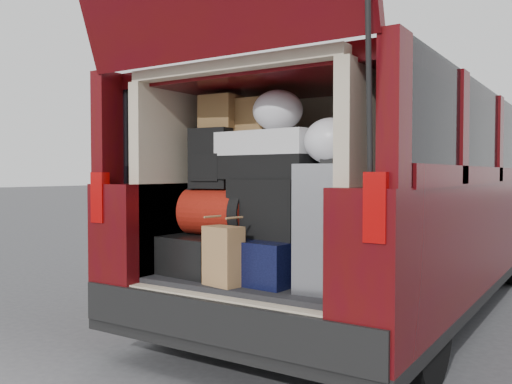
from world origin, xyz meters
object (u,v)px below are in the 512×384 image
(navy_hardshell, at_px, (273,259))
(twotone_duffel, at_px, (271,155))
(black_soft_case, at_px, (272,208))
(red_duffel, at_px, (219,212))
(kraft_bag, at_px, (223,256))
(black_hardshell, at_px, (210,253))
(backpack, at_px, (212,158))
(silver_roller, at_px, (333,227))

(navy_hardshell, bearing_deg, twotone_duffel, 134.13)
(black_soft_case, bearing_deg, red_duffel, -171.70)
(black_soft_case, bearing_deg, kraft_bag, -106.65)
(black_hardshell, relative_size, kraft_bag, 1.78)
(black_hardshell, relative_size, backpack, 1.56)
(navy_hardshell, bearing_deg, black_hardshell, -176.05)
(black_hardshell, relative_size, navy_hardshell, 1.04)
(black_soft_case, distance_m, twotone_duffel, 0.31)
(navy_hardshell, xyz_separation_m, red_duffel, (-0.38, -0.00, 0.25))
(red_duffel, height_order, twotone_duffel, twotone_duffel)
(black_hardshell, distance_m, twotone_duffel, 0.74)
(twotone_duffel, bearing_deg, backpack, -166.49)
(red_duffel, bearing_deg, black_hardshell, 171.79)
(navy_hardshell, bearing_deg, backpack, -175.20)
(silver_roller, xyz_separation_m, backpack, (-0.84, 0.05, 0.37))
(black_hardshell, distance_m, silver_roller, 0.89)
(silver_roller, distance_m, twotone_duffel, 0.60)
(silver_roller, distance_m, backpack, 0.92)
(silver_roller, bearing_deg, navy_hardshell, 168.33)
(backpack, bearing_deg, kraft_bag, -49.78)
(black_hardshell, bearing_deg, black_soft_case, 6.93)
(black_soft_case, xyz_separation_m, twotone_duffel, (-0.03, 0.04, 0.31))
(backpack, bearing_deg, black_soft_case, -4.25)
(black_soft_case, bearing_deg, silver_roller, -1.59)
(twotone_duffel, bearing_deg, silver_roller, -6.08)
(navy_hardshell, relative_size, kraft_bag, 1.71)
(silver_roller, height_order, backpack, backpack)
(silver_roller, distance_m, red_duffel, 0.79)
(navy_hardshell, relative_size, backpack, 1.50)
(silver_roller, xyz_separation_m, twotone_duffel, (-0.44, 0.10, 0.39))
(red_duffel, xyz_separation_m, backpack, (-0.05, 0.00, 0.33))
(black_hardshell, xyz_separation_m, black_soft_case, (0.45, 0.00, 0.30))
(silver_roller, relative_size, red_duffel, 1.49)
(silver_roller, relative_size, black_soft_case, 1.41)
(twotone_duffel, bearing_deg, black_hardshell, -167.80)
(kraft_bag, bearing_deg, black_soft_case, 78.10)
(red_duffel, height_order, black_soft_case, black_soft_case)
(kraft_bag, height_order, red_duffel, red_duffel)
(backpack, distance_m, twotone_duffel, 0.40)
(kraft_bag, bearing_deg, silver_roller, 35.29)
(red_duffel, bearing_deg, kraft_bag, -52.75)
(kraft_bag, relative_size, red_duffel, 0.73)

